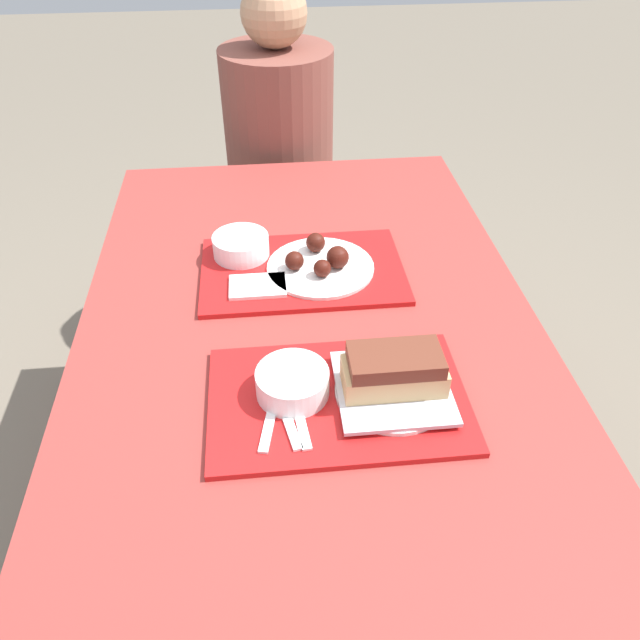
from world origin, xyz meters
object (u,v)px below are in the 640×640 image
object	(u,v)px
bowl_coleslaw_far	(241,245)
wings_plate_far	(320,262)
bowl_coleslaw_near	(292,382)
brisket_sandwich_plate	(394,378)
tray_near	(338,400)
person_seated_across	(279,127)
tray_far	(304,271)

from	to	relation	value
bowl_coleslaw_far	wings_plate_far	size ratio (longest dim) A/B	0.54
bowl_coleslaw_near	brisket_sandwich_plate	distance (m)	0.17
bowl_coleslaw_near	bowl_coleslaw_far	world-z (taller)	same
tray_near	bowl_coleslaw_far	distance (m)	0.49
brisket_sandwich_plate	person_seated_across	size ratio (longest dim) A/B	0.27
brisket_sandwich_plate	bowl_coleslaw_far	distance (m)	0.53
bowl_coleslaw_near	brisket_sandwich_plate	xyz separation A→B (m)	(0.17, -0.02, 0.01)
bowl_coleslaw_near	tray_far	bearing A→B (deg)	82.38
tray_near	bowl_coleslaw_near	distance (m)	0.09
bowl_coleslaw_near	person_seated_across	world-z (taller)	person_seated_across
tray_near	tray_far	distance (m)	0.40
tray_near	person_seated_across	bearing A→B (deg)	92.00
bowl_coleslaw_far	person_seated_across	xyz separation A→B (m)	(0.12, 0.72, -0.02)
bowl_coleslaw_far	wings_plate_far	distance (m)	0.19
tray_far	bowl_coleslaw_far	xyz separation A→B (m)	(-0.14, 0.07, 0.03)
wings_plate_far	person_seated_across	xyz separation A→B (m)	(-0.05, 0.79, -0.01)
bowl_coleslaw_near	bowl_coleslaw_far	xyz separation A→B (m)	(-0.09, 0.45, 0.00)
brisket_sandwich_plate	person_seated_across	world-z (taller)	person_seated_across
tray_near	person_seated_across	distance (m)	1.18
tray_near	brisket_sandwich_plate	xyz separation A→B (m)	(0.09, 0.00, 0.04)
tray_near	bowl_coleslaw_near	xyz separation A→B (m)	(-0.08, 0.02, 0.03)
bowl_coleslaw_far	person_seated_across	bearing A→B (deg)	80.37
tray_near	wings_plate_far	xyz separation A→B (m)	(0.01, 0.39, 0.02)
tray_far	brisket_sandwich_plate	xyz separation A→B (m)	(0.12, -0.39, 0.04)
tray_far	person_seated_across	world-z (taller)	person_seated_across
person_seated_across	tray_near	bearing A→B (deg)	-88.00
brisket_sandwich_plate	tray_far	bearing A→B (deg)	107.00
bowl_coleslaw_far	wings_plate_far	world-z (taller)	wings_plate_far
tray_near	brisket_sandwich_plate	size ratio (longest dim) A/B	2.23
wings_plate_far	person_seated_across	distance (m)	0.79
wings_plate_far	tray_far	bearing A→B (deg)	175.04
bowl_coleslaw_far	person_seated_across	size ratio (longest dim) A/B	0.17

